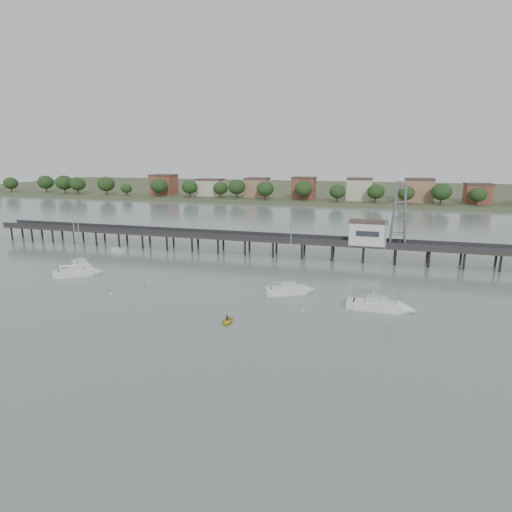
{
  "coord_description": "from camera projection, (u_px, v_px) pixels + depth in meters",
  "views": [
    {
      "loc": [
        26.32,
        -38.41,
        24.15
      ],
      "look_at": [
        3.8,
        42.0,
        4.0
      ],
      "focal_mm": 30.0,
      "sensor_mm": 36.0,
      "label": 1
    }
  ],
  "objects": [
    {
      "name": "lattice_tower",
      "position": [
        399.0,
        214.0,
        93.82
      ],
      "size": [
        3.2,
        3.2,
        15.5
      ],
      "color": "slate",
      "rests_on": "ground"
    },
    {
      "name": "ground_plane",
      "position": [
        124.0,
        371.0,
        48.52
      ],
      "size": [
        500.0,
        500.0,
        0.0
      ],
      "primitive_type": "plane",
      "color": "slate",
      "rests_on": "ground"
    },
    {
      "name": "yellow_dinghy",
      "position": [
        227.0,
        323.0,
        62.48
      ],
      "size": [
        2.11,
        0.69,
        2.92
      ],
      "primitive_type": "imported",
      "rotation": [
        0.0,
        0.0,
        0.04
      ],
      "color": "yellow",
      "rests_on": "ground"
    },
    {
      "name": "pier_building",
      "position": [
        368.0,
        233.0,
        96.56
      ],
      "size": [
        8.4,
        5.4,
        5.3
      ],
      "color": "silver",
      "rests_on": "ground"
    },
    {
      "name": "far_shore",
      "position": [
        334.0,
        190.0,
        272.46
      ],
      "size": [
        500.0,
        170.0,
        10.4
      ],
      "color": "#475133",
      "rests_on": "ground"
    },
    {
      "name": "pier",
      "position": [
        261.0,
        239.0,
        103.79
      ],
      "size": [
        150.0,
        5.0,
        5.5
      ],
      "color": "#2D2823",
      "rests_on": "ground"
    },
    {
      "name": "sailboat_b",
      "position": [
        83.0,
        267.0,
        90.86
      ],
      "size": [
        7.71,
        6.29,
        12.91
      ],
      "rotation": [
        0.0,
        0.0,
        -0.6
      ],
      "color": "silver",
      "rests_on": "ground"
    },
    {
      "name": "white_tender",
      "position": [
        118.0,
        250.0,
        106.98
      ],
      "size": [
        3.7,
        2.34,
        1.34
      ],
      "rotation": [
        0.0,
        0.0,
        -0.28
      ],
      "color": "silver",
      "rests_on": "ground"
    },
    {
      "name": "sailboat_a",
      "position": [
        84.0,
        272.0,
        86.68
      ],
      "size": [
        8.67,
        7.02,
        14.4
      ],
      "rotation": [
        0.0,
        0.0,
        0.6
      ],
      "color": "silver",
      "rests_on": "ground"
    },
    {
      "name": "mooring_buoys",
      "position": [
        236.0,
        293.0,
        75.6
      ],
      "size": [
        85.4,
        13.42,
        0.39
      ],
      "color": "beige",
      "rests_on": "ground"
    },
    {
      "name": "sailboat_c",
      "position": [
        295.0,
        290.0,
        75.39
      ],
      "size": [
        8.45,
        5.95,
        13.65
      ],
      "rotation": [
        0.0,
        0.0,
        0.48
      ],
      "color": "silver",
      "rests_on": "ground"
    },
    {
      "name": "dinghy_occupant",
      "position": [
        227.0,
        323.0,
        62.48
      ],
      "size": [
        0.7,
        1.13,
        0.25
      ],
      "primitive_type": "imported",
      "rotation": [
        0.0,
        0.0,
        2.82
      ],
      "color": "black",
      "rests_on": "ground"
    },
    {
      "name": "sailboat_d",
      "position": [
        388.0,
        307.0,
        67.06
      ],
      "size": [
        9.8,
        3.09,
        15.93
      ],
      "rotation": [
        0.0,
        0.0,
        -0.03
      ],
      "color": "silver",
      "rests_on": "ground"
    }
  ]
}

